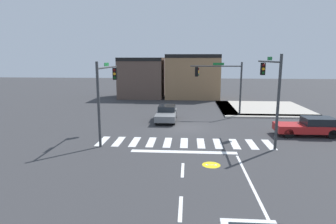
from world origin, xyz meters
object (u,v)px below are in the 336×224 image
at_px(traffic_signal_northeast, 221,79).
at_px(car_red, 310,126).
at_px(traffic_signal_southeast, 271,82).
at_px(car_gray, 166,113).
at_px(traffic_signal_southwest, 106,86).

relative_size(traffic_signal_northeast, car_red, 1.18).
distance_m(traffic_signal_southeast, traffic_signal_northeast, 9.32).
xyz_separation_m(car_red, car_gray, (-11.44, 4.62, -0.05)).
bearing_deg(traffic_signal_southwest, traffic_signal_northeast, -44.99).
distance_m(traffic_signal_southwest, car_gray, 8.28).
bearing_deg(car_gray, car_red, 67.99).
distance_m(traffic_signal_northeast, traffic_signal_southwest, 13.00).
relative_size(traffic_signal_southwest, car_gray, 1.26).
height_order(traffic_signal_southwest, car_red, traffic_signal_southwest).
bearing_deg(car_gray, traffic_signal_northeast, 116.04).
bearing_deg(car_red, traffic_signal_southwest, 7.29).
bearing_deg(traffic_signal_southeast, car_red, -64.40).
distance_m(traffic_signal_southeast, car_gray, 10.68).
bearing_deg(traffic_signal_southeast, traffic_signal_northeast, 15.18).
bearing_deg(traffic_signal_southwest, traffic_signal_southeast, -88.98).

